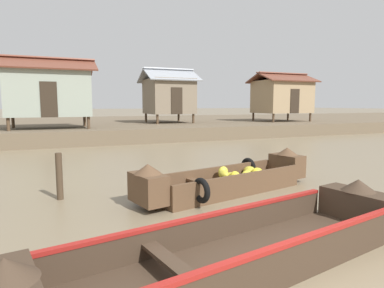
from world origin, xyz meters
name	(u,v)px	position (x,y,z in m)	size (l,w,h in m)	color
ground_plane	(126,159)	(0.00, 10.00, 0.00)	(300.00, 300.00, 0.00)	#7A6B51
riverbank_strip	(88,126)	(0.00, 24.30, 0.39)	(160.00, 20.00, 0.77)	brown
banana_boat	(229,179)	(1.27, 4.12, 0.32)	(4.86, 2.29, 0.91)	brown
viewer_boat	(241,248)	(-0.41, 0.83, 0.25)	(5.89, 2.22, 0.82)	#3D2D21
stilt_house_left	(49,92)	(-2.65, 17.09, 2.77)	(4.91, 3.20, 3.83)	#4C3826
stilt_house_mid_left	(169,96)	(5.26, 20.14, 2.71)	(3.71, 3.81, 3.87)	#4C3826
stilt_house_mid_right	(282,96)	(14.10, 18.69, 2.73)	(4.55, 3.53, 3.75)	#4C3826
mooring_post	(59,176)	(-2.47, 5.02, 0.52)	(0.14, 0.14, 1.04)	#423323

